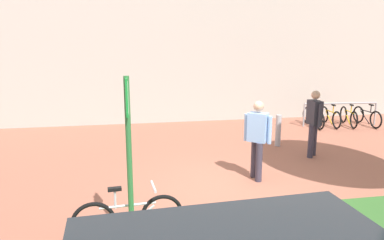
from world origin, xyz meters
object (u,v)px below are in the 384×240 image
object	(u,v)px
bike_rack_cluster	(340,116)
bollard_steel	(278,130)
person_suited_navy	(314,119)
parking_sign_post	(129,138)
bike_at_sign	(129,218)
person_casual_tan	(257,135)

from	to	relation	value
bike_rack_cluster	bollard_steel	xyz separation A→B (m)	(-3.13, -1.97, 0.10)
bollard_steel	person_suited_navy	distance (m)	1.28
parking_sign_post	bollard_steel	distance (m)	6.23
parking_sign_post	bike_at_sign	distance (m)	1.29
bike_at_sign	bollard_steel	distance (m)	6.04
bike_at_sign	person_casual_tan	xyz separation A→B (m)	(2.74, 2.00, 0.63)
bike_rack_cluster	person_casual_tan	bearing A→B (deg)	-137.09
bike_at_sign	person_suited_navy	size ratio (longest dim) A/B	0.98
bike_at_sign	bike_rack_cluster	distance (m)	9.68
bike_at_sign	bike_rack_cluster	world-z (taller)	bike_at_sign
bike_rack_cluster	person_casual_tan	world-z (taller)	person_casual_tan
bike_at_sign	bollard_steel	bearing A→B (deg)	45.68
parking_sign_post	bollard_steel	bearing A→B (deg)	46.92
parking_sign_post	person_casual_tan	xyz separation A→B (m)	(2.69, 2.15, -0.64)
parking_sign_post	person_casual_tan	size ratio (longest dim) A/B	1.45
parking_sign_post	bike_at_sign	bearing A→B (deg)	106.59
bike_rack_cluster	person_suited_navy	xyz separation A→B (m)	(-2.65, -3.03, 0.64)
bike_at_sign	person_casual_tan	distance (m)	3.45
parking_sign_post	bike_rack_cluster	xyz separation A→B (m)	(7.31, 6.44, -1.28)
bike_at_sign	person_suited_navy	xyz separation A→B (m)	(4.70, 3.26, 0.63)
person_casual_tan	person_suited_navy	world-z (taller)	same
person_casual_tan	bollard_steel	bearing A→B (deg)	57.42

